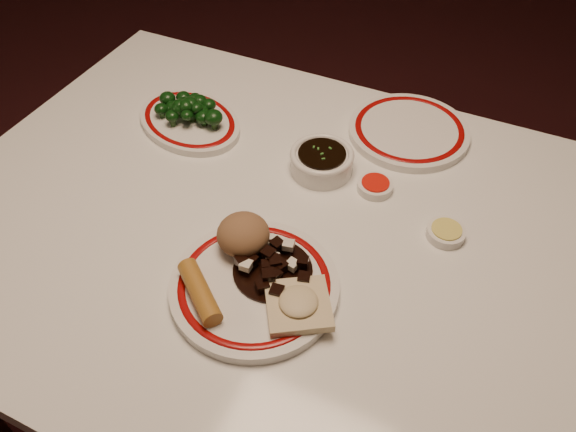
{
  "coord_description": "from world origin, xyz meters",
  "views": [
    {
      "loc": [
        0.29,
        -0.58,
        1.45
      ],
      "look_at": [
        0.03,
        -0.02,
        0.8
      ],
      "focal_mm": 35.0,
      "sensor_mm": 36.0,
      "label": 1
    }
  ],
  "objects_px": {
    "soy_bowl": "(322,162)",
    "broccoli_plate": "(190,121)",
    "spring_roll": "(200,292)",
    "rice_mound": "(243,234)",
    "stirfry_heap": "(272,267)",
    "main_plate": "(254,286)",
    "fried_wonton": "(298,304)",
    "dining_table": "(277,258)",
    "broccoli_pile": "(189,108)"
  },
  "relations": [
    {
      "from": "soy_bowl",
      "to": "broccoli_plate",
      "type": "bearing_deg",
      "value": 177.18
    },
    {
      "from": "main_plate",
      "to": "broccoli_plate",
      "type": "height_order",
      "value": "main_plate"
    },
    {
      "from": "main_plate",
      "to": "rice_mound",
      "type": "relative_size",
      "value": 3.67
    },
    {
      "from": "rice_mound",
      "to": "soy_bowl",
      "type": "height_order",
      "value": "rice_mound"
    },
    {
      "from": "rice_mound",
      "to": "stirfry_heap",
      "type": "bearing_deg",
      "value": -22.29
    },
    {
      "from": "fried_wonton",
      "to": "dining_table",
      "type": "bearing_deg",
      "value": 125.77
    },
    {
      "from": "spring_roll",
      "to": "broccoli_plate",
      "type": "bearing_deg",
      "value": 72.74
    },
    {
      "from": "fried_wonton",
      "to": "broccoli_plate",
      "type": "xyz_separation_m",
      "value": [
        -0.39,
        0.32,
        -0.02
      ]
    },
    {
      "from": "broccoli_pile",
      "to": "main_plate",
      "type": "bearing_deg",
      "value": -45.51
    },
    {
      "from": "dining_table",
      "to": "rice_mound",
      "type": "relative_size",
      "value": 14.39
    },
    {
      "from": "fried_wonton",
      "to": "soy_bowl",
      "type": "bearing_deg",
      "value": 106.79
    },
    {
      "from": "dining_table",
      "to": "fried_wonton",
      "type": "bearing_deg",
      "value": -54.23
    },
    {
      "from": "dining_table",
      "to": "broccoli_plate",
      "type": "relative_size",
      "value": 4.24
    },
    {
      "from": "broccoli_plate",
      "to": "stirfry_heap",
      "type": "bearing_deg",
      "value": -40.73
    },
    {
      "from": "soy_bowl",
      "to": "dining_table",
      "type": "bearing_deg",
      "value": -95.99
    },
    {
      "from": "main_plate",
      "to": "broccoli_plate",
      "type": "xyz_separation_m",
      "value": [
        -0.31,
        0.31,
        -0.0
      ]
    },
    {
      "from": "main_plate",
      "to": "broccoli_plate",
      "type": "bearing_deg",
      "value": 134.91
    },
    {
      "from": "broccoli_plate",
      "to": "broccoli_pile",
      "type": "xyz_separation_m",
      "value": [
        -0.0,
        0.01,
        0.03
      ]
    },
    {
      "from": "stirfry_heap",
      "to": "soy_bowl",
      "type": "height_order",
      "value": "stirfry_heap"
    },
    {
      "from": "main_plate",
      "to": "rice_mound",
      "type": "xyz_separation_m",
      "value": [
        -0.05,
        0.06,
        0.04
      ]
    },
    {
      "from": "main_plate",
      "to": "spring_roll",
      "type": "xyz_separation_m",
      "value": [
        -0.06,
        -0.06,
        0.02
      ]
    },
    {
      "from": "stirfry_heap",
      "to": "broccoli_pile",
      "type": "relative_size",
      "value": 0.82
    },
    {
      "from": "spring_roll",
      "to": "broccoli_plate",
      "type": "distance_m",
      "value": 0.45
    },
    {
      "from": "dining_table",
      "to": "stirfry_heap",
      "type": "distance_m",
      "value": 0.17
    },
    {
      "from": "dining_table",
      "to": "rice_mound",
      "type": "xyz_separation_m",
      "value": [
        -0.02,
        -0.08,
        0.14
      ]
    },
    {
      "from": "broccoli_plate",
      "to": "broccoli_pile",
      "type": "bearing_deg",
      "value": 96.62
    },
    {
      "from": "spring_roll",
      "to": "broccoli_pile",
      "type": "bearing_deg",
      "value": 72.42
    },
    {
      "from": "dining_table",
      "to": "stirfry_heap",
      "type": "relative_size",
      "value": 9.58
    },
    {
      "from": "broccoli_pile",
      "to": "soy_bowl",
      "type": "bearing_deg",
      "value": -3.83
    },
    {
      "from": "rice_mound",
      "to": "stirfry_heap",
      "type": "distance_m",
      "value": 0.07
    },
    {
      "from": "spring_roll",
      "to": "stirfry_heap",
      "type": "xyz_separation_m",
      "value": [
        0.07,
        0.09,
        -0.0
      ]
    },
    {
      "from": "stirfry_heap",
      "to": "broccoli_plate",
      "type": "height_order",
      "value": "stirfry_heap"
    },
    {
      "from": "dining_table",
      "to": "soy_bowl",
      "type": "bearing_deg",
      "value": 84.01
    },
    {
      "from": "spring_roll",
      "to": "main_plate",
      "type": "bearing_deg",
      "value": -7.09
    },
    {
      "from": "rice_mound",
      "to": "broccoli_plate",
      "type": "relative_size",
      "value": 0.29
    },
    {
      "from": "rice_mound",
      "to": "fried_wonton",
      "type": "bearing_deg",
      "value": -28.96
    },
    {
      "from": "fried_wonton",
      "to": "stirfry_heap",
      "type": "xyz_separation_m",
      "value": [
        -0.06,
        0.04,
        0.0
      ]
    },
    {
      "from": "dining_table",
      "to": "broccoli_pile",
      "type": "height_order",
      "value": "broccoli_pile"
    },
    {
      "from": "spring_roll",
      "to": "soy_bowl",
      "type": "distance_m",
      "value": 0.36
    },
    {
      "from": "fried_wonton",
      "to": "stirfry_heap",
      "type": "distance_m",
      "value": 0.08
    },
    {
      "from": "rice_mound",
      "to": "soy_bowl",
      "type": "distance_m",
      "value": 0.24
    },
    {
      "from": "rice_mound",
      "to": "broccoli_pile",
      "type": "height_order",
      "value": "rice_mound"
    },
    {
      "from": "dining_table",
      "to": "broccoli_pile",
      "type": "relative_size",
      "value": 7.83
    },
    {
      "from": "main_plate",
      "to": "spring_roll",
      "type": "relative_size",
      "value": 2.76
    },
    {
      "from": "spring_roll",
      "to": "stirfry_heap",
      "type": "height_order",
      "value": "same"
    },
    {
      "from": "fried_wonton",
      "to": "rice_mound",
      "type": "bearing_deg",
      "value": 151.04
    },
    {
      "from": "dining_table",
      "to": "main_plate",
      "type": "xyz_separation_m",
      "value": [
        0.03,
        -0.14,
        0.1
      ]
    },
    {
      "from": "dining_table",
      "to": "soy_bowl",
      "type": "height_order",
      "value": "soy_bowl"
    },
    {
      "from": "broccoli_pile",
      "to": "fried_wonton",
      "type": "bearing_deg",
      "value": -40.23
    },
    {
      "from": "rice_mound",
      "to": "spring_roll",
      "type": "bearing_deg",
      "value": -95.86
    }
  ]
}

